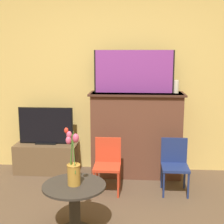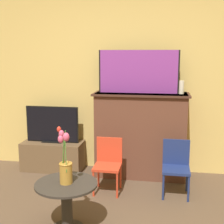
{
  "view_description": "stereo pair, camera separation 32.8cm",
  "coord_description": "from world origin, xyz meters",
  "px_view_note": "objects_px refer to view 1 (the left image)",
  "views": [
    {
      "loc": [
        0.28,
        -2.19,
        1.63
      ],
      "look_at": [
        0.02,
        1.26,
        0.98
      ],
      "focal_mm": 50.0,
      "sensor_mm": 36.0,
      "label": 1
    },
    {
      "loc": [
        0.6,
        -2.15,
        1.63
      ],
      "look_at": [
        0.02,
        1.26,
        0.98
      ],
      "focal_mm": 50.0,
      "sensor_mm": 36.0,
      "label": 2
    }
  ],
  "objects_px": {
    "painting": "(134,72)",
    "tv_monitor": "(46,126)",
    "vase_tulips": "(73,167)",
    "chair_blue": "(175,162)",
    "chair_red": "(108,162)"
  },
  "relations": [
    {
      "from": "painting",
      "to": "tv_monitor",
      "type": "relative_size",
      "value": 1.39
    },
    {
      "from": "tv_monitor",
      "to": "vase_tulips",
      "type": "bearing_deg",
      "value": -65.54
    },
    {
      "from": "vase_tulips",
      "to": "chair_blue",
      "type": "bearing_deg",
      "value": 43.55
    },
    {
      "from": "chair_red",
      "to": "vase_tulips",
      "type": "bearing_deg",
      "value": -103.54
    },
    {
      "from": "painting",
      "to": "vase_tulips",
      "type": "xyz_separation_m",
      "value": [
        -0.52,
        -1.48,
        -0.76
      ]
    },
    {
      "from": "chair_red",
      "to": "vase_tulips",
      "type": "xyz_separation_m",
      "value": [
        -0.22,
        -0.93,
        0.28
      ]
    },
    {
      "from": "painting",
      "to": "vase_tulips",
      "type": "height_order",
      "value": "painting"
    },
    {
      "from": "vase_tulips",
      "to": "tv_monitor",
      "type": "bearing_deg",
      "value": 114.46
    },
    {
      "from": "chair_blue",
      "to": "vase_tulips",
      "type": "relative_size",
      "value": 1.23
    },
    {
      "from": "chair_red",
      "to": "chair_blue",
      "type": "bearing_deg",
      "value": 2.99
    },
    {
      "from": "painting",
      "to": "vase_tulips",
      "type": "bearing_deg",
      "value": -109.34
    },
    {
      "from": "tv_monitor",
      "to": "vase_tulips",
      "type": "xyz_separation_m",
      "value": [
        0.68,
        -1.48,
        -0.01
      ]
    },
    {
      "from": "tv_monitor",
      "to": "chair_blue",
      "type": "xyz_separation_m",
      "value": [
        1.69,
        -0.52,
        -0.29
      ]
    },
    {
      "from": "tv_monitor",
      "to": "painting",
      "type": "bearing_deg",
      "value": -0.08
    },
    {
      "from": "chair_blue",
      "to": "chair_red",
      "type": "bearing_deg",
      "value": -177.01
    }
  ]
}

